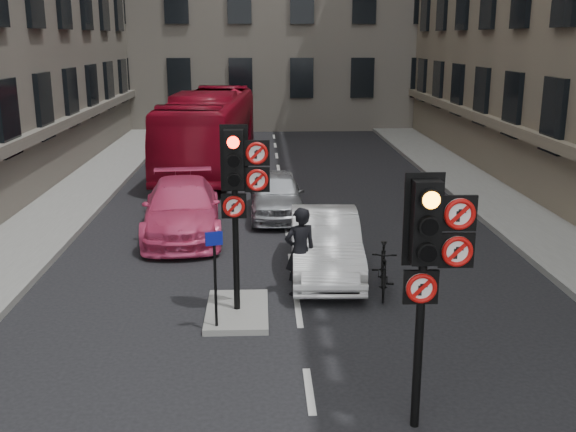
{
  "coord_description": "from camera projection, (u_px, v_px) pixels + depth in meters",
  "views": [
    {
      "loc": [
        -0.7,
        -7.25,
        5.26
      ],
      "look_at": [
        -0.3,
        2.68,
        2.6
      ],
      "focal_mm": 42.0,
      "sensor_mm": 36.0,
      "label": 1
    }
  ],
  "objects": [
    {
      "name": "signal_near",
      "position": [
        431.0,
        249.0,
        8.73
      ],
      "size": [
        0.91,
        0.4,
        3.58
      ],
      "color": "black",
      "rests_on": "ground"
    },
    {
      "name": "pavement_right",
      "position": [
        525.0,
        214.0,
        20.23
      ],
      "size": [
        3.0,
        50.0,
        0.16
      ],
      "primitive_type": "cube",
      "color": "gray",
      "rests_on": "ground"
    },
    {
      "name": "car_silver",
      "position": [
        276.0,
        194.0,
        20.18
      ],
      "size": [
        1.66,
        3.98,
        1.35
      ],
      "primitive_type": "imported",
      "rotation": [
        0.0,
        0.0,
        0.02
      ],
      "color": "#A6A8AE",
      "rests_on": "ground"
    },
    {
      "name": "bus_red",
      "position": [
        210.0,
        130.0,
        27.33
      ],
      "size": [
        3.44,
        11.41,
        3.13
      ],
      "primitive_type": "imported",
      "rotation": [
        0.0,
        0.0,
        -0.07
      ],
      "color": "maroon",
      "rests_on": "ground"
    },
    {
      "name": "car_white",
      "position": [
        325.0,
        243.0,
        15.28
      ],
      "size": [
        1.65,
        4.36,
        1.42
      ],
      "primitive_type": "imported",
      "rotation": [
        0.0,
        0.0,
        -0.03
      ],
      "color": "silver",
      "rests_on": "ground"
    },
    {
      "name": "info_sign",
      "position": [
        215.0,
        266.0,
        12.03
      ],
      "size": [
        0.31,
        0.13,
        1.81
      ],
      "rotation": [
        0.0,
        0.0,
        0.3
      ],
      "color": "black",
      "rests_on": "centre_island"
    },
    {
      "name": "centre_island",
      "position": [
        237.0,
        311.0,
        13.15
      ],
      "size": [
        1.2,
        2.0,
        0.12
      ],
      "primitive_type": "cube",
      "color": "gray",
      "rests_on": "ground"
    },
    {
      "name": "motorcyclist",
      "position": [
        300.0,
        252.0,
        13.93
      ],
      "size": [
        0.81,
        0.67,
        1.89
      ],
      "primitive_type": "imported",
      "rotation": [
        0.0,
        0.0,
        3.51
      ],
      "color": "black",
      "rests_on": "ground"
    },
    {
      "name": "pavement_left",
      "position": [
        40.0,
        219.0,
        19.67
      ],
      "size": [
        3.0,
        50.0,
        0.16
      ],
      "primitive_type": "cube",
      "color": "gray",
      "rests_on": "ground"
    },
    {
      "name": "signal_far",
      "position": [
        239.0,
        179.0,
        12.46
      ],
      "size": [
        0.91,
        0.4,
        3.58
      ],
      "color": "black",
      "rests_on": "centre_island"
    },
    {
      "name": "car_pink",
      "position": [
        182.0,
        209.0,
        18.28
      ],
      "size": [
        2.48,
        5.19,
        1.46
      ],
      "primitive_type": "imported",
      "rotation": [
        0.0,
        0.0,
        0.09
      ],
      "color": "#DB4073",
      "rests_on": "ground"
    },
    {
      "name": "motorcycle",
      "position": [
        383.0,
        270.0,
        14.11
      ],
      "size": [
        0.77,
        1.8,
        1.05
      ],
      "primitive_type": "imported",
      "rotation": [
        0.0,
        0.0,
        -0.16
      ],
      "color": "black",
      "rests_on": "ground"
    }
  ]
}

